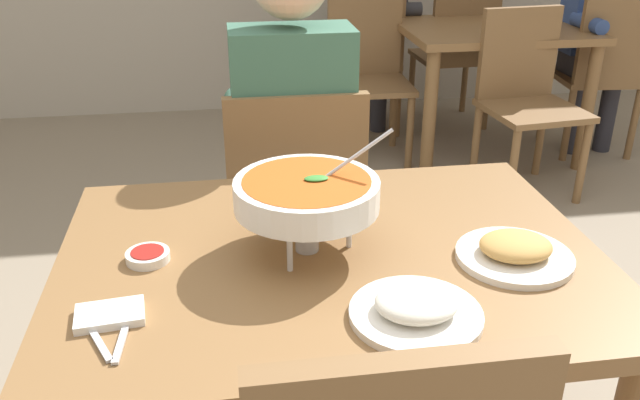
# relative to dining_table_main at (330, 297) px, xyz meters

# --- Properties ---
(dining_table_main) EXTENTS (1.14, 0.84, 0.73)m
(dining_table_main) POSITION_rel_dining_table_main_xyz_m (0.00, 0.00, 0.00)
(dining_table_main) COLOR brown
(dining_table_main) RESTS_ON ground_plane
(chair_diner_main) EXTENTS (0.44, 0.44, 0.90)m
(chair_diner_main) POSITION_rel_dining_table_main_xyz_m (-0.00, 0.71, -0.11)
(chair_diner_main) COLOR brown
(chair_diner_main) RESTS_ON ground_plane
(diner_main) EXTENTS (0.40, 0.45, 1.31)m
(diner_main) POSITION_rel_dining_table_main_xyz_m (0.00, 0.74, 0.13)
(diner_main) COLOR #2D2D38
(diner_main) RESTS_ON ground_plane
(curry_bowl) EXTENTS (0.33, 0.30, 0.26)m
(curry_bowl) POSITION_rel_dining_table_main_xyz_m (-0.05, 0.01, 0.25)
(curry_bowl) COLOR silver
(curry_bowl) RESTS_ON dining_table_main
(rice_plate) EXTENTS (0.24, 0.24, 0.06)m
(rice_plate) POSITION_rel_dining_table_main_xyz_m (0.11, -0.26, 0.14)
(rice_plate) COLOR white
(rice_plate) RESTS_ON dining_table_main
(appetizer_plate) EXTENTS (0.24, 0.24, 0.06)m
(appetizer_plate) POSITION_rel_dining_table_main_xyz_m (0.37, -0.09, 0.14)
(appetizer_plate) COLOR white
(appetizer_plate) RESTS_ON dining_table_main
(sauce_dish) EXTENTS (0.09, 0.09, 0.02)m
(sauce_dish) POSITION_rel_dining_table_main_xyz_m (-0.38, 0.02, 0.13)
(sauce_dish) COLOR white
(sauce_dish) RESTS_ON dining_table_main
(napkin_folded) EXTENTS (0.13, 0.09, 0.02)m
(napkin_folded) POSITION_rel_dining_table_main_xyz_m (-0.43, -0.18, 0.12)
(napkin_folded) COLOR white
(napkin_folded) RESTS_ON dining_table_main
(fork_utensil) EXTENTS (0.08, 0.16, 0.01)m
(fork_utensil) POSITION_rel_dining_table_main_xyz_m (-0.45, -0.23, 0.12)
(fork_utensil) COLOR silver
(fork_utensil) RESTS_ON dining_table_main
(spoon_utensil) EXTENTS (0.02, 0.17, 0.01)m
(spoon_utensil) POSITION_rel_dining_table_main_xyz_m (-0.40, -0.23, 0.12)
(spoon_utensil) COLOR silver
(spoon_utensil) RESTS_ON dining_table_main
(dining_table_far) EXTENTS (1.00, 0.80, 0.73)m
(dining_table_far) POSITION_rel_dining_table_main_xyz_m (1.30, 2.33, -0.01)
(dining_table_far) COLOR brown
(dining_table_far) RESTS_ON ground_plane
(chair_bg_left) EXTENTS (0.48, 0.48, 0.90)m
(chair_bg_left) POSITION_rel_dining_table_main_xyz_m (1.91, 2.19, -0.11)
(chair_bg_left) COLOR brown
(chair_bg_left) RESTS_ON ground_plane
(chair_bg_middle) EXTENTS (0.46, 0.46, 0.90)m
(chair_bg_middle) POSITION_rel_dining_table_main_xyz_m (0.75, 2.86, -0.11)
(chair_bg_middle) COLOR brown
(chair_bg_middle) RESTS_ON ground_plane
(chair_bg_right) EXTENTS (0.45, 0.45, 0.90)m
(chair_bg_right) POSITION_rel_dining_table_main_xyz_m (0.61, 2.40, -0.11)
(chair_bg_right) COLOR brown
(chair_bg_right) RESTS_ON ground_plane
(chair_bg_corner) EXTENTS (0.45, 0.45, 0.90)m
(chair_bg_corner) POSITION_rel_dining_table_main_xyz_m (1.27, 2.79, -0.11)
(chair_bg_corner) COLOR brown
(chair_bg_corner) RESTS_ON ground_plane
(chair_bg_window) EXTENTS (0.49, 0.49, 0.90)m
(chair_bg_window) POSITION_rel_dining_table_main_xyz_m (1.29, 1.83, -0.11)
(chair_bg_window) COLOR brown
(chair_bg_window) RESTS_ON ground_plane
(patron_bg_left) EXTENTS (0.40, 0.45, 1.31)m
(patron_bg_left) POSITION_rel_dining_table_main_xyz_m (1.92, 2.32, 0.13)
(patron_bg_left) COLOR #2D2D38
(patron_bg_left) RESTS_ON ground_plane
(patron_bg_middle) EXTENTS (0.45, 0.40, 1.31)m
(patron_bg_middle) POSITION_rel_dining_table_main_xyz_m (0.70, 2.88, 0.13)
(patron_bg_middle) COLOR #2D2D38
(patron_bg_middle) RESTS_ON ground_plane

